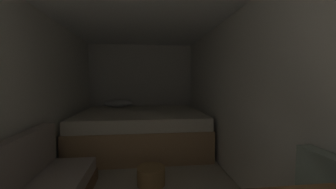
% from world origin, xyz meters
% --- Properties ---
extents(wall_back, '(2.42, 0.05, 2.07)m').
position_xyz_m(wall_back, '(0.00, 4.38, 1.03)').
color(wall_back, silver).
rests_on(wall_back, ground).
extents(wall_left, '(0.05, 4.99, 2.07)m').
position_xyz_m(wall_left, '(-1.18, 1.86, 1.03)').
color(wall_left, silver).
rests_on(wall_left, ground).
extents(wall_right, '(0.05, 4.99, 2.07)m').
position_xyz_m(wall_right, '(1.18, 1.86, 1.03)').
color(wall_right, silver).
rests_on(wall_right, ground).
extents(bed, '(2.20, 1.80, 0.84)m').
position_xyz_m(bed, '(-0.01, 3.42, 0.34)').
color(bed, tan).
rests_on(bed, ground).
extents(wicker_basket, '(0.33, 0.33, 0.21)m').
position_xyz_m(wicker_basket, '(0.14, 2.03, 0.10)').
color(wicker_basket, olive).
rests_on(wicker_basket, ground).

